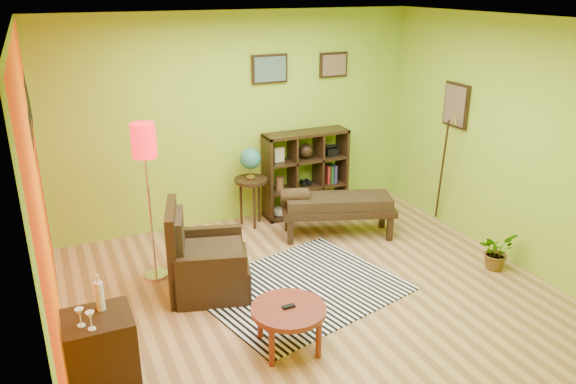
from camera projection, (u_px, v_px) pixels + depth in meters
name	position (u px, v px, depth m)	size (l,w,h in m)	color
ground	(311.00, 293.00, 6.01)	(5.00, 5.00, 0.00)	tan
room_shell	(305.00, 130.00, 5.35)	(5.04, 4.54, 2.82)	#95C52D
zebra_rug	(301.00, 288.00, 6.08)	(2.04, 1.63, 0.01)	white
coffee_table	(289.00, 313.00, 5.00)	(0.68, 0.68, 0.44)	maroon
armchair	(204.00, 265.00, 5.96)	(0.99, 0.99, 0.99)	black
side_cabinet	(101.00, 350.00, 4.55)	(0.54, 0.49, 0.95)	black
floor_lamp	(145.00, 155.00, 5.84)	(0.27, 0.27, 1.77)	silver
globe_table	(251.00, 168.00, 7.39)	(0.45, 0.45, 1.09)	black
cube_shelf	(306.00, 173.00, 7.88)	(1.20, 0.35, 1.20)	black
bench	(335.00, 205.00, 7.22)	(1.53, 0.96, 0.67)	black
potted_plant	(496.00, 255.00, 6.47)	(0.39, 0.44, 0.34)	#26661E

